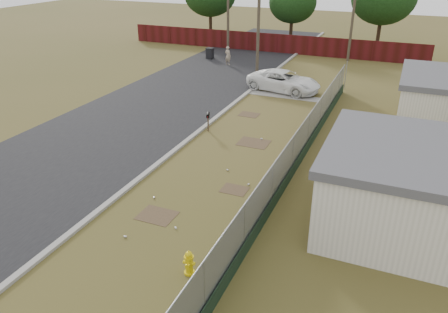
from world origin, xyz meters
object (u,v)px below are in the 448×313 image
at_px(pedestrian, 228,56).
at_px(pickup_truck, 284,81).
at_px(fire_hydrant, 189,263).
at_px(mailbox, 208,117).
at_px(trash_bin, 210,53).

bearing_deg(pedestrian, pickup_truck, 156.92).
distance_m(fire_hydrant, mailbox, 11.91).
height_order(mailbox, pickup_truck, pickup_truck).
xyz_separation_m(mailbox, pedestrian, (-4.91, 14.77, -0.03)).
distance_m(fire_hydrant, pedestrian, 27.46).
relative_size(pedestrian, trash_bin, 1.64).
distance_m(fire_hydrant, trash_bin, 29.88).
height_order(fire_hydrant, mailbox, mailbox).
bearing_deg(trash_bin, pedestrian, -33.30).
relative_size(fire_hydrant, pickup_truck, 0.16).
height_order(fire_hydrant, pedestrian, pedestrian).
height_order(pickup_truck, trash_bin, pickup_truck).
distance_m(mailbox, trash_bin, 17.98).
bearing_deg(pedestrian, fire_hydrant, 127.32).
distance_m(pickup_truck, trash_bin, 11.73).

